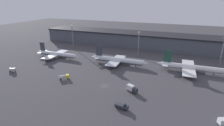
% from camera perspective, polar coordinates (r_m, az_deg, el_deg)
% --- Properties ---
extents(ground, '(600.00, 600.00, 0.00)m').
position_cam_1_polar(ground, '(103.54, -2.32, -7.52)').
color(ground, '#423F44').
extents(terminal_building, '(223.76, 29.23, 14.88)m').
position_cam_1_polar(terminal_building, '(189.52, 9.98, 7.47)').
color(terminal_building, '#4C515B').
rests_on(terminal_building, ground).
extents(airplane_0, '(42.83, 28.07, 12.69)m').
position_cam_1_polar(airplane_0, '(159.33, -17.61, 2.77)').
color(airplane_0, silver).
rests_on(airplane_0, ground).
extents(airplane_1, '(46.70, 27.17, 13.88)m').
position_cam_1_polar(airplane_1, '(135.62, 1.93, 0.91)').
color(airplane_1, silver).
rests_on(airplane_1, ground).
extents(airplane_2, '(47.44, 33.67, 14.33)m').
position_cam_1_polar(airplane_2, '(132.97, 24.31, -1.35)').
color(airplane_2, white).
rests_on(airplane_2, ground).
extents(service_vehicle_0, '(6.81, 4.94, 3.64)m').
position_cam_1_polar(service_vehicle_0, '(97.35, 6.48, -8.22)').
color(service_vehicle_0, '#282D38').
rests_on(service_vehicle_0, ground).
extents(service_vehicle_1, '(6.13, 6.08, 2.87)m').
position_cam_1_polar(service_vehicle_1, '(115.25, -15.45, -4.35)').
color(service_vehicle_1, gold).
rests_on(service_vehicle_1, ground).
extents(service_vehicle_3, '(6.72, 3.10, 2.83)m').
position_cam_1_polar(service_vehicle_3, '(83.49, 3.20, -13.89)').
color(service_vehicle_3, '#282D38').
rests_on(service_vehicle_3, ground).
extents(service_vehicle_4, '(4.59, 2.40, 3.04)m').
position_cam_1_polar(service_vehicle_4, '(140.28, -29.76, -1.94)').
color(service_vehicle_4, '#9EA3A8').
rests_on(service_vehicle_4, ground).
extents(lamp_post_0, '(1.80, 1.80, 24.00)m').
position_cam_1_polar(lamp_post_0, '(183.25, -12.79, 9.36)').
color(lamp_post_0, slate).
rests_on(lamp_post_0, ground).
extents(lamp_post_1, '(1.80, 1.80, 21.88)m').
position_cam_1_polar(lamp_post_1, '(155.65, 8.69, 7.33)').
color(lamp_post_1, slate).
rests_on(lamp_post_1, ground).
extents(lamp_post_2, '(1.80, 1.80, 22.19)m').
position_cam_1_polar(lamp_post_2, '(154.51, 32.55, 4.35)').
color(lamp_post_2, slate).
rests_on(lamp_post_2, ground).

